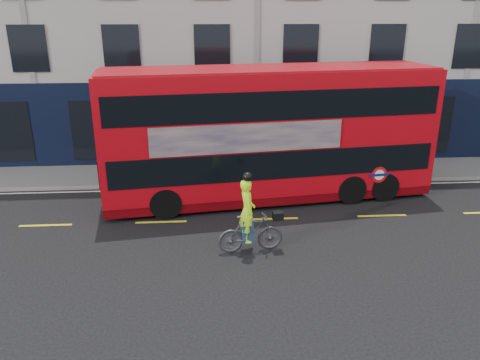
{
  "coord_description": "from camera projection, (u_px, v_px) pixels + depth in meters",
  "views": [
    {
      "loc": [
        -2.24,
        -13.71,
        7.03
      ],
      "look_at": [
        -1.14,
        2.36,
        1.21
      ],
      "focal_mm": 35.0,
      "sensor_mm": 36.0,
      "label": 1
    }
  ],
  "objects": [
    {
      "name": "cyclist",
      "position": [
        250.0,
        226.0,
        14.26
      ],
      "size": [
        2.09,
        0.81,
        2.6
      ],
      "rotation": [
        0.0,
        0.0,
        0.12
      ],
      "color": "#454649",
      "rests_on": "ground"
    },
    {
      "name": "road_edge_line",
      "position": [
        263.0,
        187.0,
        19.8
      ],
      "size": [
        58.0,
        0.1,
        0.01
      ],
      "primitive_type": "cube",
      "color": "silver",
      "rests_on": "ground"
    },
    {
      "name": "lane_dashes",
      "position": [
        273.0,
        219.0,
        16.8
      ],
      "size": [
        58.0,
        0.12,
        0.01
      ],
      "primitive_type": null,
      "color": "yellow",
      "rests_on": "ground"
    },
    {
      "name": "bus",
      "position": [
        270.0,
        133.0,
        17.95
      ],
      "size": [
        12.88,
        4.49,
        5.1
      ],
      "rotation": [
        0.0,
        0.0,
        0.13
      ],
      "color": "#BF0711",
      "rests_on": "ground"
    },
    {
      "name": "ground",
      "position": [
        279.0,
        238.0,
        15.4
      ],
      "size": [
        120.0,
        120.0,
        0.0
      ],
      "primitive_type": "plane",
      "color": "black",
      "rests_on": "ground"
    },
    {
      "name": "pavement",
      "position": [
        258.0,
        172.0,
        21.47
      ],
      "size": [
        60.0,
        3.0,
        0.12
      ],
      "primitive_type": "cube",
      "color": "slate",
      "rests_on": "ground"
    },
    {
      "name": "kerb",
      "position": [
        262.0,
        183.0,
        20.07
      ],
      "size": [
        60.0,
        0.12,
        0.13
      ],
      "primitive_type": "cube",
      "color": "gray",
      "rests_on": "ground"
    },
    {
      "name": "building_terrace",
      "position": [
        248.0,
        2.0,
        25.0
      ],
      "size": [
        50.0,
        10.07,
        15.0
      ],
      "color": "#B7B4AD",
      "rests_on": "ground"
    }
  ]
}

